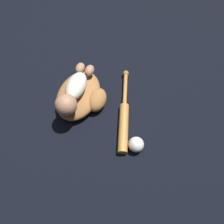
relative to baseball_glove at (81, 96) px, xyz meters
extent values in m
plane|color=black|center=(-0.03, -0.06, -0.05)|extent=(6.00, 6.00, 0.00)
ellipsoid|color=#A8703D|center=(0.00, -0.02, 0.00)|extent=(0.34, 0.24, 0.09)
ellipsoid|color=#A8703D|center=(0.00, 0.09, 0.00)|extent=(0.15, 0.11, 0.09)
ellipsoid|color=silver|center=(0.00, -0.02, 0.09)|extent=(0.18, 0.11, 0.08)
sphere|color=tan|center=(0.13, -0.01, 0.10)|extent=(0.11, 0.11, 0.11)
ellipsoid|color=tan|center=(-0.13, 0.00, 0.07)|extent=(0.07, 0.05, 0.05)
ellipsoid|color=tan|center=(-0.13, -0.05, 0.07)|extent=(0.07, 0.05, 0.05)
cylinder|color=#C6843D|center=(0.10, 0.28, -0.02)|extent=(0.28, 0.12, 0.05)
cylinder|color=#C6843D|center=(-0.14, 0.21, -0.02)|extent=(0.22, 0.08, 0.02)
sphere|color=#A97034|center=(-0.25, 0.19, -0.02)|extent=(0.04, 0.04, 0.04)
sphere|color=white|center=(0.18, 0.37, -0.01)|extent=(0.08, 0.08, 0.08)
camera|label=1|loc=(0.57, 0.37, 1.02)|focal=35.00mm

